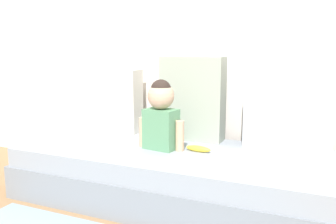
{
  "coord_description": "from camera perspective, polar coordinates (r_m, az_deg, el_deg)",
  "views": [
    {
      "loc": [
        0.87,
        -2.11,
        1.01
      ],
      "look_at": [
        -0.05,
        0.0,
        0.6
      ],
      "focal_mm": 38.63,
      "sensor_mm": 36.0,
      "label": 1
    }
  ],
  "objects": [
    {
      "name": "ground_plane",
      "position": [
        2.5,
        1.09,
        -13.75
      ],
      "size": [
        12.0,
        12.0,
        0.0
      ],
      "primitive_type": "plane",
      "color": "#93704C"
    },
    {
      "name": "back_wall",
      "position": [
        2.81,
        5.63,
        13.39
      ],
      "size": [
        5.34,
        0.1,
        2.34
      ],
      "primitive_type": "cube",
      "color": "silver",
      "rests_on": "ground"
    },
    {
      "name": "couch",
      "position": [
        2.43,
        1.1,
        -10.04
      ],
      "size": [
        2.14,
        0.85,
        0.35
      ],
      "color": "gray",
      "rests_on": "ground"
    },
    {
      "name": "throw_pillow_left",
      "position": [
        2.91,
        -8.55,
        1.83
      ],
      "size": [
        0.44,
        0.16,
        0.49
      ],
      "primitive_type": "cube",
      "color": "silver",
      "rests_on": "couch"
    },
    {
      "name": "throw_pillow_center",
      "position": [
        2.61,
        3.87,
        2.15
      ],
      "size": [
        0.46,
        0.16,
        0.6
      ],
      "primitive_type": "cube",
      "color": "#99A393",
      "rests_on": "couch"
    },
    {
      "name": "throw_pillow_right",
      "position": [
        2.48,
        18.45,
        0.18
      ],
      "size": [
        0.55,
        0.16,
        0.51
      ],
      "primitive_type": "cube",
      "color": "#B2BCC6",
      "rests_on": "couch"
    },
    {
      "name": "toddler",
      "position": [
        2.36,
        -1.13,
        -0.22
      ],
      "size": [
        0.32,
        0.17,
        0.46
      ],
      "color": "#568E66",
      "rests_on": "couch"
    },
    {
      "name": "banana",
      "position": [
        2.34,
        4.79,
        -5.79
      ],
      "size": [
        0.17,
        0.06,
        0.04
      ],
      "primitive_type": "ellipsoid",
      "rotation": [
        0.0,
        0.0,
        -0.09
      ],
      "color": "yellow",
      "rests_on": "couch"
    }
  ]
}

